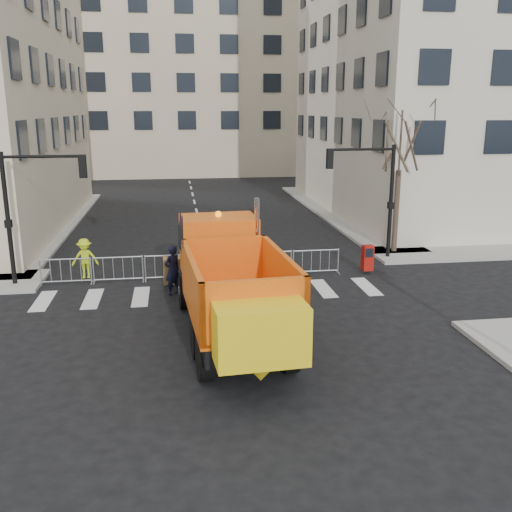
{
  "coord_description": "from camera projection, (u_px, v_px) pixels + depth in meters",
  "views": [
    {
      "loc": [
        -1.47,
        -15.67,
        7.03
      ],
      "look_at": [
        1.14,
        2.5,
        2.24
      ],
      "focal_mm": 40.0,
      "sensor_mm": 36.0,
      "label": 1
    }
  ],
  "objects": [
    {
      "name": "cop_a",
      "position": [
        172.0,
        270.0,
        21.89
      ],
      "size": [
        0.85,
        0.81,
        1.96
      ],
      "primitive_type": "imported",
      "rotation": [
        0.0,
        0.0,
        3.81
      ],
      "color": "black",
      "rests_on": "ground"
    },
    {
      "name": "street_tree",
      "position": [
        398.0,
        178.0,
        27.36
      ],
      "size": [
        3.0,
        3.0,
        7.5
      ],
      "primitive_type": null,
      "color": "#382B21",
      "rests_on": "ground"
    },
    {
      "name": "sidewalk_back",
      "position": [
        211.0,
        270.0,
        25.11
      ],
      "size": [
        64.0,
        5.0,
        0.15
      ],
      "primitive_type": "cube",
      "color": "gray",
      "rests_on": "ground"
    },
    {
      "name": "ground",
      "position": [
        230.0,
        351.0,
        16.99
      ],
      "size": [
        120.0,
        120.0,
        0.0
      ],
      "primitive_type": "plane",
      "color": "black",
      "rests_on": "ground"
    },
    {
      "name": "traffic_light_right",
      "position": [
        391.0,
        203.0,
        26.57
      ],
      "size": [
        0.18,
        0.18,
        5.4
      ],
      "primitive_type": "cylinder",
      "color": "black",
      "rests_on": "ground"
    },
    {
      "name": "newspaper_box",
      "position": [
        367.0,
        258.0,
        24.76
      ],
      "size": [
        0.48,
        0.43,
        1.1
      ],
      "primitive_type": "cube",
      "rotation": [
        0.0,
        0.0,
        0.07
      ],
      "color": "maroon",
      "rests_on": "sidewalk_back"
    },
    {
      "name": "building_far",
      "position": [
        183.0,
        62.0,
        63.76
      ],
      "size": [
        30.0,
        18.0,
        24.0
      ],
      "primitive_type": "cube",
      "color": "#BEAA91",
      "rests_on": "ground"
    },
    {
      "name": "plow_truck",
      "position": [
        230.0,
        282.0,
        17.44
      ],
      "size": [
        3.8,
        10.94,
        4.18
      ],
      "rotation": [
        0.0,
        0.0,
        1.64
      ],
      "color": "black",
      "rests_on": "ground"
    },
    {
      "name": "worker",
      "position": [
        85.0,
        258.0,
        23.58
      ],
      "size": [
        1.09,
        0.64,
        1.67
      ],
      "primitive_type": "imported",
      "rotation": [
        0.0,
        0.0,
        0.02
      ],
      "color": "#B0C917",
      "rests_on": "sidewalk_back"
    },
    {
      "name": "crowd_barriers",
      "position": [
        195.0,
        266.0,
        24.03
      ],
      "size": [
        12.6,
        0.6,
        1.1
      ],
      "primitive_type": null,
      "color": "#9EA0A5",
      "rests_on": "ground"
    },
    {
      "name": "traffic_light_left",
      "position": [
        8.0,
        221.0,
        22.39
      ],
      "size": [
        0.18,
        0.18,
        5.4
      ],
      "primitive_type": "cylinder",
      "color": "black",
      "rests_on": "ground"
    },
    {
      "name": "cop_c",
      "position": [
        188.0,
        260.0,
        23.3
      ],
      "size": [
        0.99,
        1.23,
        1.95
      ],
      "primitive_type": "imported",
      "rotation": [
        0.0,
        0.0,
        4.18
      ],
      "color": "black",
      "rests_on": "ground"
    },
    {
      "name": "cop_b",
      "position": [
        205.0,
        264.0,
        23.44
      ],
      "size": [
        0.98,
        0.93,
        1.6
      ],
      "primitive_type": "imported",
      "rotation": [
        0.0,
        0.0,
        2.58
      ],
      "color": "black",
      "rests_on": "ground"
    }
  ]
}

